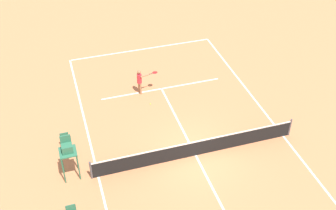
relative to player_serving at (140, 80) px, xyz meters
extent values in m
plane|color=#D37A4C|center=(-1.32, 6.06, -0.97)|extent=(60.00, 60.00, 0.00)
cube|color=white|center=(-1.32, -5.04, -0.96)|extent=(9.95, 0.10, 0.01)
cube|color=white|center=(-6.30, 6.06, -0.96)|extent=(0.10, 22.19, 0.01)
cube|color=white|center=(3.66, 6.06, -0.96)|extent=(0.10, 22.19, 0.01)
cube|color=white|center=(-1.32, -0.04, -0.96)|extent=(7.47, 0.10, 0.01)
cube|color=white|center=(-1.32, 6.06, -0.96)|extent=(0.10, 12.21, 0.01)
cylinder|color=#4C4C51|center=(-6.60, 6.06, -0.43)|extent=(0.10, 0.10, 1.07)
cylinder|color=#4C4C51|center=(3.96, 6.06, -0.43)|extent=(0.10, 0.10, 1.07)
cube|color=black|center=(-1.32, 6.06, -0.51)|extent=(10.55, 0.03, 0.91)
cube|color=white|center=(-1.32, 6.06, -0.04)|extent=(10.55, 0.04, 0.06)
cylinder|color=#9E704C|center=(0.07, -0.09, -0.59)|extent=(0.12, 0.12, 0.76)
cylinder|color=#9E704C|center=(0.03, 0.10, -0.59)|extent=(0.12, 0.12, 0.76)
cylinder|color=red|center=(0.05, 0.00, 0.09)|extent=(0.28, 0.28, 0.59)
sphere|color=#9E704C|center=(0.05, 0.00, 0.56)|extent=(0.21, 0.21, 0.21)
cylinder|color=#9E704C|center=(0.09, -0.18, 0.12)|extent=(0.09, 0.09, 0.53)
cylinder|color=#9E704C|center=(-0.24, 0.13, 0.32)|extent=(0.54, 0.20, 0.09)
cylinder|color=black|center=(-0.63, 0.05, 0.32)|extent=(0.26, 0.09, 0.04)
ellipsoid|color=red|center=(-0.91, -0.02, 0.32)|extent=(0.37, 0.34, 0.04)
sphere|color=#CCE033|center=(-0.25, 1.27, -0.93)|extent=(0.07, 0.07, 0.07)
cylinder|color=#2D6B4C|center=(4.49, 5.96, -0.19)|extent=(0.07, 0.07, 1.55)
cylinder|color=#2D6B4C|center=(5.19, 5.96, -0.19)|extent=(0.07, 0.07, 1.55)
cylinder|color=#2D6B4C|center=(4.49, 5.26, -0.19)|extent=(0.07, 0.07, 1.55)
cylinder|color=#2D6B4C|center=(5.19, 5.26, -0.19)|extent=(0.07, 0.07, 1.55)
cube|color=#2D6B4C|center=(4.84, 5.61, 0.61)|extent=(0.80, 0.80, 0.06)
cube|color=#2D6B4C|center=(4.84, 5.61, 0.84)|extent=(0.50, 0.44, 0.40)
cube|color=#2D6B4C|center=(4.84, 5.41, 1.19)|extent=(0.50, 0.06, 0.50)
cube|color=#2D6B4C|center=(5.14, 8.21, -0.24)|extent=(0.44, 0.04, 0.44)
cylinder|color=#262626|center=(4.71, 3.87, -0.74)|extent=(0.04, 0.04, 0.45)
cylinder|color=#262626|center=(5.06, 3.87, -0.74)|extent=(0.04, 0.04, 0.45)
cylinder|color=#262626|center=(4.71, 3.51, -0.74)|extent=(0.04, 0.04, 0.45)
cylinder|color=#262626|center=(5.06, 3.51, -0.74)|extent=(0.04, 0.04, 0.45)
cube|color=#2D6B4C|center=(4.88, 3.69, -0.49)|extent=(0.44, 0.44, 0.06)
cube|color=#2D6B4C|center=(4.88, 3.47, -0.24)|extent=(0.44, 0.04, 0.44)
camera|label=1|loc=(4.68, 20.70, 14.38)|focal=46.08mm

